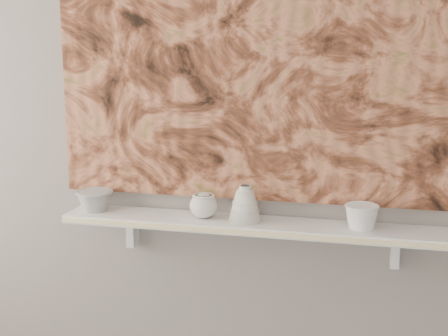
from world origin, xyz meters
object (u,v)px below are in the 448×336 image
(cup_cream, at_px, (204,206))
(bell_vessel, at_px, (245,203))
(bowl_white, at_px, (362,216))
(shelf, at_px, (254,225))
(painting, at_px, (260,46))
(bowl_grey, at_px, (95,200))

(cup_cream, bearing_deg, bell_vessel, 0.00)
(bell_vessel, relative_size, bowl_white, 1.10)
(shelf, relative_size, painting, 0.93)
(cup_cream, bearing_deg, bowl_white, 0.00)
(painting, xyz_separation_m, bowl_grey, (-0.61, -0.08, -0.57))
(painting, height_order, bell_vessel, painting)
(shelf, distance_m, bell_vessel, 0.09)
(painting, relative_size, bowl_grey, 10.72)
(painting, bearing_deg, shelf, -90.00)
(shelf, distance_m, bowl_grey, 0.61)
(shelf, xyz_separation_m, painting, (0.00, 0.08, 0.62))
(shelf, xyz_separation_m, cup_cream, (-0.19, 0.00, 0.06))
(shelf, xyz_separation_m, bowl_white, (0.37, 0.00, 0.06))
(shelf, distance_m, painting, 0.63)
(cup_cream, bearing_deg, shelf, 0.00)
(bowl_grey, bearing_deg, bell_vessel, 0.00)
(shelf, relative_size, bell_vessel, 10.87)
(painting, xyz_separation_m, cup_cream, (-0.19, -0.08, -0.56))
(painting, xyz_separation_m, bowl_white, (0.37, -0.08, -0.57))
(painting, height_order, cup_cream, painting)
(bell_vessel, bearing_deg, bowl_white, 0.00)
(painting, distance_m, bowl_white, 0.68)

